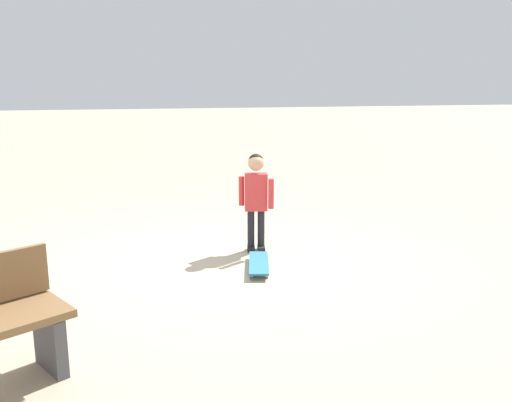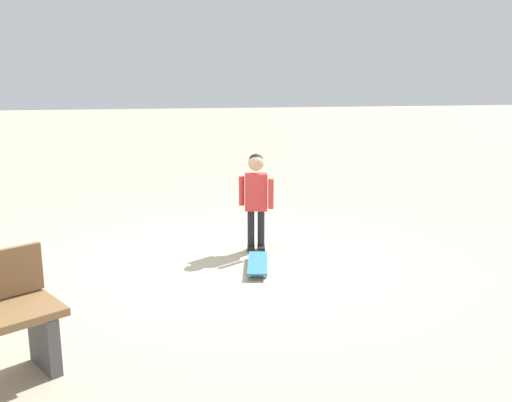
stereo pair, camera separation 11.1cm
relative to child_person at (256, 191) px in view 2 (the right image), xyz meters
The scene contains 3 objects.
ground_plane 0.86m from the child_person, 28.63° to the left, with size 50.00×50.00×0.00m, color tan.
child_person is the anchor object (origin of this frame).
skateboard 0.86m from the child_person, 81.80° to the left, with size 0.31×0.69×0.07m.
Camera 2 is at (0.49, 5.50, 1.90)m, focal length 39.24 mm.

